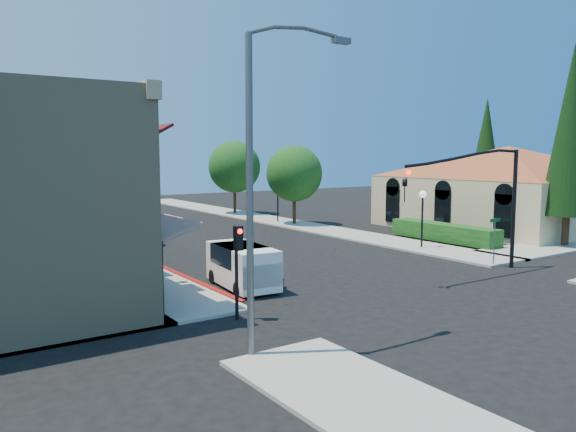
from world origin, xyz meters
TOP-DOWN VIEW (x-y plane):
  - ground at (0.00, 0.00)m, footprint 120.00×120.00m
  - sidewalk_left at (-8.75, 27.00)m, footprint 3.50×50.00m
  - sidewalk_right at (8.75, 27.00)m, footprint 3.50×50.00m
  - curb_red_strip at (-6.90, 8.00)m, footprint 0.25×10.00m
  - mission_building at (21.99, 11.50)m, footprint 30.12×30.12m
  - hedge at (11.70, 9.00)m, footprint 1.40×8.00m
  - conifer_near at (16.50, 3.50)m, footprint 3.20×3.20m
  - conifer_far at (28.00, 18.00)m, footprint 3.20×3.20m
  - street_tree_a at (8.80, 22.00)m, footprint 4.56×4.56m
  - street_tree_b at (8.80, 32.00)m, footprint 4.94×4.94m
  - signal_mast_arm at (5.86, 1.50)m, footprint 8.01×0.39m
  - secondary_signal at (-8.00, 1.41)m, footprint 0.28×0.42m
  - cobra_streetlight at (-9.15, -2.00)m, footprint 3.60×0.25m
  - street_name_sign at (7.50, 2.20)m, footprint 0.80×0.06m
  - lamppost_left_near at (-8.50, 8.00)m, footprint 0.44×0.44m
  - lamppost_left_far at (-8.50, 22.00)m, footprint 0.44×0.44m
  - lamppost_right_near at (8.50, 8.00)m, footprint 0.44×0.44m
  - lamppost_right_far at (8.50, 24.00)m, footprint 0.44×0.44m
  - white_van at (-5.50, 5.44)m, footprint 2.23×4.32m
  - parked_car_a at (-4.80, 6.00)m, footprint 1.72×3.67m
  - parked_car_b at (-5.67, 17.88)m, footprint 1.78×4.04m
  - parked_car_c at (-4.80, 20.00)m, footprint 2.39×4.86m
  - parked_car_d at (-4.80, 26.00)m, footprint 2.53×4.74m

SIDE VIEW (x-z plane):
  - ground at x=0.00m, z-range 0.00..0.00m
  - curb_red_strip at x=-6.90m, z-range -0.03..0.03m
  - hedge at x=11.70m, z-range -0.55..0.55m
  - sidewalk_left at x=-8.75m, z-range 0.00..0.12m
  - sidewalk_right at x=8.75m, z-range 0.00..0.12m
  - parked_car_a at x=-4.80m, z-range 0.00..1.21m
  - parked_car_d at x=-4.80m, z-range 0.00..1.27m
  - parked_car_b at x=-5.67m, z-range 0.00..1.29m
  - parked_car_c at x=-4.80m, z-range 0.00..1.36m
  - white_van at x=-5.50m, z-range 0.14..1.98m
  - street_name_sign at x=7.50m, z-range 0.45..2.95m
  - secondary_signal at x=-8.00m, z-range 0.66..3.98m
  - lamppost_left_near at x=-8.50m, z-range 0.95..4.52m
  - lamppost_left_far at x=-8.50m, z-range 0.95..4.52m
  - lamppost_right_near at x=8.50m, z-range 0.95..4.52m
  - lamppost_right_far at x=8.50m, z-range 0.95..4.52m
  - mission_building at x=21.99m, z-range 0.55..6.95m
  - signal_mast_arm at x=5.86m, z-range 1.09..7.09m
  - street_tree_a at x=8.80m, z-range 0.95..7.43m
  - street_tree_b at x=8.80m, z-range 1.03..8.05m
  - cobra_streetlight at x=-9.15m, z-range 0.61..9.92m
  - conifer_far at x=28.00m, z-range 0.86..11.86m
  - conifer_near at x=16.50m, z-range 0.98..13.48m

